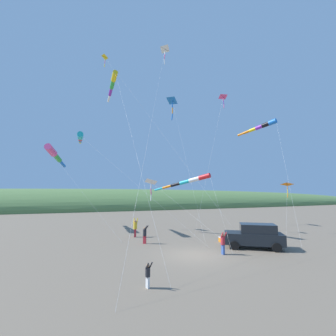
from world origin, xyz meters
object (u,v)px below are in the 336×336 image
(person_child_green_jacket, at_px, (223,242))
(kite_windsock_green_low_center, at_px, (113,84))
(cooler_box, at_px, (222,240))
(kite_windsock_orange_high_right, at_px, (261,126))
(kite_windsock_blue_topmost, at_px, (188,181))
(kite_delta_purple_drifting, at_px, (106,58))
(kite_delta_small_distant, at_px, (151,182))
(parked_car, at_px, (255,236))
(kite_delta_teal_far_right, at_px, (165,50))
(person_bystander_far, at_px, (148,274))
(person_child_grey_jacket, at_px, (145,234))
(kite_delta_white_trailing, at_px, (173,101))
(kite_delta_red_high_left, at_px, (223,98))
(kite_delta_long_streamer_left, at_px, (287,185))
(kite_windsock_rainbow_low_near, at_px, (54,154))
(person_adult_flyer, at_px, (135,227))
(kite_windsock_black_fish_shape, at_px, (80,138))

(person_child_green_jacket, relative_size, kite_windsock_green_low_center, 0.08)
(cooler_box, distance_m, kite_windsock_orange_high_right, 17.78)
(kite_windsock_blue_topmost, bearing_deg, kite_delta_purple_drifting, 52.33)
(kite_delta_small_distant, distance_m, kite_windsock_blue_topmost, 5.71)
(parked_car, distance_m, kite_delta_teal_far_right, 20.66)
(person_bystander_far, distance_m, kite_delta_small_distant, 17.43)
(person_child_grey_jacket, height_order, kite_windsock_green_low_center, kite_windsock_green_low_center)
(kite_delta_white_trailing, bearing_deg, person_bystander_far, 154.68)
(cooler_box, relative_size, kite_delta_white_trailing, 0.03)
(cooler_box, xyz_separation_m, kite_delta_white_trailing, (12.45, -0.44, 17.64))
(kite_delta_red_high_left, bearing_deg, kite_delta_long_streamer_left, -129.73)
(kite_delta_teal_far_right, bearing_deg, kite_delta_small_distant, -0.10)
(person_child_grey_jacket, bearing_deg, person_child_green_jacket, -141.70)
(person_child_grey_jacket, bearing_deg, kite_delta_purple_drifting, 20.18)
(parked_car, bearing_deg, kite_windsock_rainbow_low_near, 44.94)
(parked_car, height_order, person_adult_flyer, parked_car)
(kite_delta_purple_drifting, relative_size, kite_delta_teal_far_right, 1.06)
(kite_delta_red_high_left, bearing_deg, person_child_grey_jacket, 108.55)
(person_adult_flyer, bearing_deg, kite_windsock_orange_high_right, -87.19)
(kite_windsock_green_low_center, xyz_separation_m, kite_windsock_black_fish_shape, (2.11, 3.12, -5.93))
(person_child_grey_jacket, bearing_deg, kite_delta_white_trailing, -33.12)
(kite_windsock_orange_high_right, bearing_deg, person_child_green_jacket, 125.71)
(kite_windsock_green_low_center, xyz_separation_m, kite_delta_long_streamer_left, (-6.05, -18.33, -11.19))
(kite_windsock_blue_topmost, bearing_deg, kite_delta_teal_far_right, 76.75)
(kite_delta_white_trailing, bearing_deg, kite_delta_teal_far_right, 152.69)
(person_child_green_jacket, distance_m, person_bystander_far, 7.36)
(person_bystander_far, relative_size, kite_delta_teal_far_right, 0.06)
(kite_windsock_orange_high_right, bearing_deg, person_adult_flyer, 92.81)
(kite_windsock_green_low_center, bearing_deg, person_bystander_far, -179.56)
(person_child_green_jacket, distance_m, kite_windsock_black_fish_shape, 18.77)
(kite_delta_white_trailing, distance_m, kite_windsock_rainbow_low_near, 17.74)
(kite_windsock_blue_topmost, xyz_separation_m, kite_delta_long_streamer_left, (-2.44, -10.91, -0.27))
(kite_windsock_green_low_center, xyz_separation_m, kite_delta_white_trailing, (5.14, -9.33, 1.47))
(parked_car, relative_size, kite_delta_long_streamer_left, 0.60)
(kite_delta_long_streamer_left, height_order, kite_windsock_orange_high_right, kite_windsock_orange_high_right)
(kite_windsock_blue_topmost, bearing_deg, kite_windsock_black_fish_shape, 61.50)
(person_bystander_far, distance_m, kite_windsock_green_low_center, 21.31)
(kite_windsock_rainbow_low_near, bearing_deg, kite_delta_teal_far_right, -128.70)
(kite_windsock_blue_topmost, distance_m, kite_windsock_rainbow_low_near, 16.82)
(parked_car, relative_size, kite_delta_red_high_left, 0.28)
(kite_windsock_green_low_center, bearing_deg, kite_windsock_blue_topmost, -115.95)
(kite_delta_teal_far_right, bearing_deg, kite_delta_red_high_left, -81.57)
(parked_car, bearing_deg, kite_windsock_green_low_center, 44.38)
(parked_car, bearing_deg, person_child_green_jacket, 100.97)
(kite_windsock_orange_high_right, bearing_deg, kite_delta_white_trailing, 57.00)
(parked_car, xyz_separation_m, kite_delta_purple_drifting, (12.71, 10.50, 19.83))
(person_child_green_jacket, xyz_separation_m, person_child_grey_jacket, (5.29, 4.17, -0.02))
(cooler_box, relative_size, person_bystander_far, 0.55)
(parked_car, relative_size, kite_delta_small_distant, 0.43)
(kite_delta_long_streamer_left, xyz_separation_m, kite_delta_red_high_left, (4.20, 5.06, 10.93))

